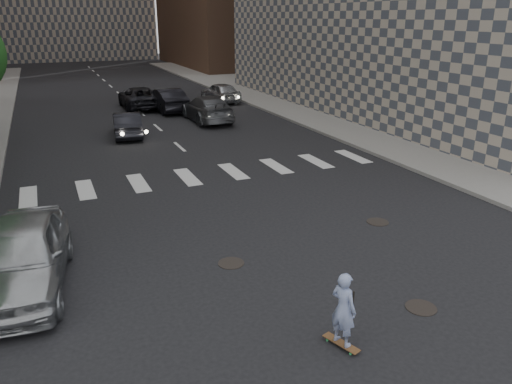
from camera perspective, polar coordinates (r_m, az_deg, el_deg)
ground at (r=13.24m, az=7.22°, el=-8.75°), size 160.00×160.00×0.00m
sidewalk_right at (r=36.88m, az=11.30°, el=9.51°), size 13.00×80.00×0.15m
manhole_a at (r=12.14m, az=18.34°, el=-12.43°), size 0.70×0.70×0.02m
manhole_b at (r=13.43m, az=-2.86°, el=-8.12°), size 0.70×0.70×0.02m
manhole_c at (r=16.43m, az=13.74°, el=-3.34°), size 0.70×0.70×0.02m
skateboarder at (r=10.08m, az=9.98°, el=-13.03°), size 0.54×0.85×1.64m
silver_sedan at (r=13.18m, az=-25.21°, el=-6.64°), size 2.64×5.16×1.68m
traffic_car_a at (r=28.23m, az=-14.53°, el=7.50°), size 1.84×4.18×1.33m
traffic_car_b at (r=31.61m, az=-5.62°, el=9.48°), size 2.23×5.45×1.58m
traffic_car_c at (r=36.96m, az=-13.17°, el=10.46°), size 2.60×5.45×1.50m
traffic_car_d at (r=38.80m, az=-4.08°, el=11.31°), size 2.21×4.51×1.48m
traffic_car_e at (r=35.31m, az=-10.13°, el=10.33°), size 1.96×4.90×1.58m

